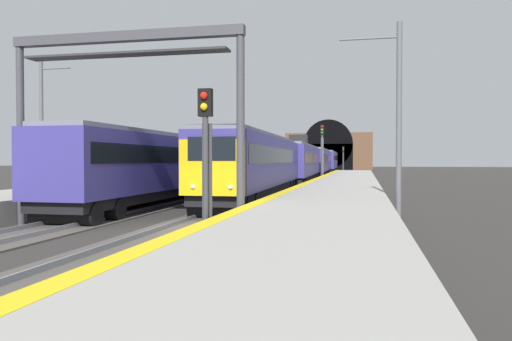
# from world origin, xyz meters

# --- Properties ---
(ground_plane) EXTENTS (320.00, 320.00, 0.00)m
(ground_plane) POSITION_xyz_m (0.00, 0.00, 0.00)
(ground_plane) COLOR #302D2B
(platform_right) EXTENTS (112.00, 4.86, 0.94)m
(platform_right) POSITION_xyz_m (0.00, -4.52, 0.47)
(platform_right) COLOR #9E9B93
(platform_right) RESTS_ON ground_plane
(platform_right_edge_strip) EXTENTS (112.00, 0.50, 0.01)m
(platform_right_edge_strip) POSITION_xyz_m (0.00, -2.34, 0.94)
(platform_right_edge_strip) COLOR yellow
(platform_right_edge_strip) RESTS_ON platform_right
(track_main_line) EXTENTS (160.00, 3.05, 0.21)m
(track_main_line) POSITION_xyz_m (0.00, 0.00, 0.04)
(track_main_line) COLOR #4C4742
(track_main_line) RESTS_ON ground_plane
(track_adjacent_line) EXTENTS (160.00, 2.94, 0.21)m
(track_adjacent_line) POSITION_xyz_m (0.00, 4.75, 0.04)
(track_adjacent_line) COLOR #4C4742
(track_adjacent_line) RESTS_ON ground_plane
(train_main_approaching) EXTENTS (74.56, 3.20, 4.76)m
(train_main_approaching) POSITION_xyz_m (39.22, -0.00, 2.21)
(train_main_approaching) COLOR navy
(train_main_approaching) RESTS_ON ground_plane
(train_adjacent_platform) EXTENTS (63.43, 2.87, 4.73)m
(train_adjacent_platform) POSITION_xyz_m (30.88, 4.75, 2.21)
(train_adjacent_platform) COLOR navy
(train_adjacent_platform) RESTS_ON ground_plane
(railway_signal_near) EXTENTS (0.39, 0.38, 4.38)m
(railway_signal_near) POSITION_xyz_m (-3.50, -1.80, 2.61)
(railway_signal_near) COLOR #38383D
(railway_signal_near) RESTS_ON ground_plane
(railway_signal_mid) EXTENTS (0.39, 0.38, 6.01)m
(railway_signal_mid) POSITION_xyz_m (34.91, -1.80, 3.59)
(railway_signal_mid) COLOR #4C4C54
(railway_signal_mid) RESTS_ON ground_plane
(railway_signal_far) EXTENTS (0.39, 0.38, 5.15)m
(railway_signal_far) POSITION_xyz_m (87.35, -1.80, 3.12)
(railway_signal_far) COLOR #38383D
(railway_signal_far) RESTS_ON ground_plane
(overhead_signal_gantry) EXTENTS (0.70, 8.81, 7.02)m
(overhead_signal_gantry) POSITION_xyz_m (0.03, 2.37, 5.32)
(overhead_signal_gantry) COLOR #3F3F47
(overhead_signal_gantry) RESTS_ON ground_plane
(tunnel_portal) EXTENTS (2.78, 20.64, 11.97)m
(tunnel_portal) POSITION_xyz_m (104.28, 2.37, 4.45)
(tunnel_portal) COLOR brown
(tunnel_portal) RESTS_ON ground_plane
(catenary_mast_near) EXTENTS (0.22, 2.45, 7.89)m
(catenary_mast_near) POSITION_xyz_m (4.08, -7.31, 4.07)
(catenary_mast_near) COLOR #595B60
(catenary_mast_near) RESTS_ON ground_plane
(catenary_mast_far) EXTENTS (0.22, 1.96, 8.23)m
(catenary_mast_far) POSITION_xyz_m (8.94, 12.07, 4.22)
(catenary_mast_far) COLOR #595B60
(catenary_mast_far) RESTS_ON ground_plane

